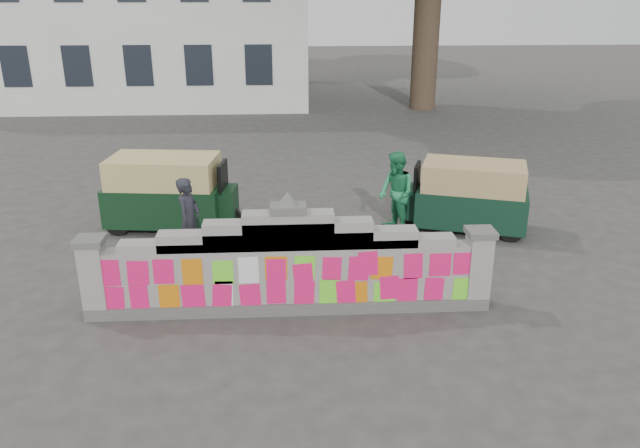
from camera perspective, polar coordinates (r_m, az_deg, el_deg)
The scene contains 8 objects.
ground at distance 10.17m, azimuth -2.77°, elevation -7.87°, with size 100.00×100.00×0.00m, color #383533.
parapet_wall at distance 9.83m, azimuth -2.84°, elevation -4.04°, with size 6.48×0.44×2.01m.
building at distance 31.71m, azimuth -16.92°, elevation 18.31°, with size 16.00×10.00×8.90m.
cyclist_bike at distance 11.46m, azimuth -11.67°, elevation -2.34°, with size 0.61×1.75×0.92m, color black.
cyclist_rider at distance 11.34m, azimuth -11.78°, elevation -0.86°, with size 0.57×0.37×1.56m, color #22232B.
pedestrian at distance 13.13m, azimuth 6.96°, elevation 2.83°, with size 0.84×0.66×1.73m, color #268D56.
rickshaw_left at distance 13.73m, azimuth -13.66°, elevation 2.93°, with size 2.89×1.58×1.56m.
rickshaw_right at distance 13.61m, azimuth 13.43°, elevation 2.57°, with size 2.72×1.88×1.46m.
Camera 1 is at (-0.04, -8.94, 4.85)m, focal length 35.00 mm.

